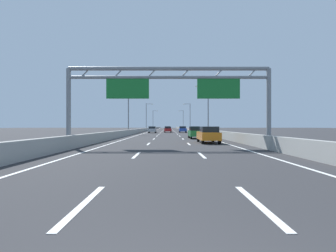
{
  "coord_description": "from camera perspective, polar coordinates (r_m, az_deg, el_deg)",
  "views": [
    {
      "loc": [
        -0.05,
        -1.9,
        1.62
      ],
      "look_at": [
        -0.09,
        79.75,
        1.58
      ],
      "focal_mm": 27.97,
      "sensor_mm": 36.0,
      "label": 1
    }
  ],
  "objects": [
    {
      "name": "blue_car",
      "position": [
        63.58,
        3.25,
        -0.74
      ],
      "size": [
        1.73,
        4.19,
        1.53
      ],
      "color": "#2347AD",
      "rests_on": "ground_plane"
    },
    {
      "name": "lane_dash_right_8",
      "position": [
        77.44,
        1.39,
        -1.17
      ],
      "size": [
        0.16,
        3.0,
        0.01
      ],
      "primitive_type": "cube",
      "color": "white",
      "rests_on": "ground_plane"
    },
    {
      "name": "lane_dash_right_7",
      "position": [
        68.44,
        1.58,
        -1.33
      ],
      "size": [
        0.16,
        3.0,
        0.01
      ],
      "primitive_type": "cube",
      "color": "white",
      "rests_on": "ground_plane"
    },
    {
      "name": "lane_dash_right_0",
      "position": [
        5.93,
        18.97,
        -15.76
      ],
      "size": [
        0.16,
        3.0,
        0.01
      ],
      "primitive_type": "cube",
      "color": "white",
      "rests_on": "ground_plane"
    },
    {
      "name": "silver_car",
      "position": [
        60.31,
        -3.44,
        -0.78
      ],
      "size": [
        1.73,
        4.19,
        1.51
      ],
      "color": "#A8ADB2",
      "rests_on": "ground_plane"
    },
    {
      "name": "lane_dash_left_4",
      "position": [
        41.47,
        -2.39,
        -2.21
      ],
      "size": [
        0.16,
        3.0,
        0.01
      ],
      "primitive_type": "cube",
      "color": "white",
      "rests_on": "ground_plane"
    },
    {
      "name": "lane_dash_right_10",
      "position": [
        95.43,
        1.14,
        -0.94
      ],
      "size": [
        0.16,
        3.0,
        0.01
      ],
      "primitive_type": "cube",
      "color": "white",
      "rests_on": "ground_plane"
    },
    {
      "name": "black_car",
      "position": [
        82.44,
        -0.1,
        -0.57
      ],
      "size": [
        1.8,
        4.23,
        1.49
      ],
      "color": "black",
      "rests_on": "ground_plane"
    },
    {
      "name": "lane_dash_right_15",
      "position": [
        140.42,
        0.78,
        -0.63
      ],
      "size": [
        0.16,
        3.0,
        0.01
      ],
      "primitive_type": "cube",
      "color": "white",
      "rests_on": "ground_plane"
    },
    {
      "name": "lane_dash_right_13",
      "position": [
        122.42,
        0.89,
        -0.73
      ],
      "size": [
        0.16,
        3.0,
        0.01
      ],
      "primitive_type": "cube",
      "color": "white",
      "rests_on": "ground_plane"
    },
    {
      "name": "lane_dash_left_10",
      "position": [
        95.43,
        -1.03,
        -0.94
      ],
      "size": [
        0.16,
        3.0,
        0.01
      ],
      "primitive_type": "cube",
      "color": "white",
      "rests_on": "ground_plane"
    },
    {
      "name": "lane_dash_right_16",
      "position": [
        149.42,
        0.73,
        -0.59
      ],
      "size": [
        0.16,
        3.0,
        0.01
      ],
      "primitive_type": "cube",
      "color": "white",
      "rests_on": "ground_plane"
    },
    {
      "name": "lane_dash_right_17",
      "position": [
        158.42,
        0.69,
        -0.56
      ],
      "size": [
        0.16,
        3.0,
        0.01
      ],
      "primitive_type": "cube",
      "color": "white",
      "rests_on": "ground_plane"
    },
    {
      "name": "edge_line_right",
      "position": [
        90.07,
        3.4,
        -1.0
      ],
      "size": [
        0.16,
        176.0,
        0.01
      ],
      "primitive_type": "cube",
      "color": "white",
      "rests_on": "ground_plane"
    },
    {
      "name": "lane_dash_right_1",
      "position": [
        14.61,
        7.36,
        -6.32
      ],
      "size": [
        0.16,
        3.0,
        0.01
      ],
      "primitive_type": "cube",
      "color": "white",
      "rests_on": "ground_plane"
    },
    {
      "name": "barrier_right",
      "position": [
        112.12,
        3.58,
        -0.56
      ],
      "size": [
        0.45,
        220.0,
        0.95
      ],
      "color": "#9E9E99",
      "rests_on": "ground_plane"
    },
    {
      "name": "green_car",
      "position": [
        33.77,
        6.12,
        -1.38
      ],
      "size": [
        1.76,
        4.26,
        1.56
      ],
      "color": "#1E7A38",
      "rests_on": "ground_plane"
    },
    {
      "name": "barrier_left",
      "position": [
        112.12,
        -3.48,
        -0.56
      ],
      "size": [
        0.45,
        220.0,
        0.95
      ],
      "color": "#9E9E99",
      "rests_on": "ground_plane"
    },
    {
      "name": "lane_dash_left_2",
      "position": [
        23.52,
        -4.24,
        -3.91
      ],
      "size": [
        0.16,
        3.0,
        0.01
      ],
      "primitive_type": "cube",
      "color": "white",
      "rests_on": "ground_plane"
    },
    {
      "name": "lane_dash_right_6",
      "position": [
        59.45,
        1.81,
        -1.53
      ],
      "size": [
        0.16,
        3.0,
        0.01
      ],
      "primitive_type": "cube",
      "color": "white",
      "rests_on": "ground_plane"
    },
    {
      "name": "lane_dash_right_9",
      "position": [
        86.44,
        1.25,
        -1.05
      ],
      "size": [
        0.16,
        3.0,
        0.01
      ],
      "primitive_type": "cube",
      "color": "white",
      "rests_on": "ground_plane"
    },
    {
      "name": "sign_gantry",
      "position": [
        21.1,
        0.4,
        8.74
      ],
      "size": [
        16.36,
        0.36,
        6.36
      ],
      "color": "gray",
      "rests_on": "ground_plane"
    },
    {
      "name": "streetlamp_left_far",
      "position": [
        92.02,
        -4.6,
        2.38
      ],
      "size": [
        2.58,
        0.28,
        9.5
      ],
      "color": "slate",
      "rests_on": "ground_plane"
    },
    {
      "name": "streetlamp_right_far",
      "position": [
        92.03,
        4.71,
        2.38
      ],
      "size": [
        2.58,
        0.28,
        9.5
      ],
      "color": "slate",
      "rests_on": "ground_plane"
    },
    {
      "name": "lane_dash_left_7",
      "position": [
        68.44,
        -1.44,
        -1.33
      ],
      "size": [
        0.16,
        3.0,
        0.01
      ],
      "primitive_type": "cube",
      "color": "white",
      "rests_on": "ground_plane"
    },
    {
      "name": "lane_dash_left_14",
      "position": [
        131.42,
        -0.74,
        -0.68
      ],
      "size": [
        0.16,
        3.0,
        0.01
      ],
      "primitive_type": "cube",
      "color": "white",
      "rests_on": "ground_plane"
    },
    {
      "name": "lane_dash_left_17",
      "position": [
        158.42,
        -0.61,
        -0.56
      ],
      "size": [
        0.16,
        3.0,
        0.01
      ],
      "primitive_type": "cube",
      "color": "white",
      "rests_on": "ground_plane"
    },
    {
      "name": "lane_dash_right_4",
      "position": [
        41.47,
        2.59,
        -2.21
      ],
      "size": [
        0.16,
        3.0,
        0.01
      ],
      "primitive_type": "cube",
      "color": "white",
      "rests_on": "ground_plane"
    },
    {
      "name": "streetlamp_right_distant",
      "position": [
        133.15,
        3.26,
        1.65
      ],
      "size": [
        2.58,
        0.28,
        9.5
      ],
      "color": "slate",
      "rests_on": "ground_plane"
    },
    {
      "name": "lane_dash_left_11",
      "position": [
        104.43,
        -0.94,
        -0.86
      ],
      "size": [
        0.16,
        3.0,
        0.01
      ],
      "primitive_type": "cube",
      "color": "white",
      "rests_on": "ground_plane"
    },
    {
      "name": "lane_dash_left_6",
      "position": [
        59.45,
        -1.66,
        -1.53
      ],
      "size": [
        0.16,
        3.0,
        0.01
      ],
      "primitive_type": "cube",
      "color": "white",
      "rests_on": "ground_plane"
    },
    {
      "name": "streetlamp_left_distant",
      "position": [
        133.15,
        -3.17,
        1.65
      ],
      "size": [
        2.58,
        0.28,
        9.5
      ],
      "color": "slate",
      "rests_on": "ground_plane"
    },
    {
      "name": "lane_dash_right_2",
      "position": [
        23.53,
        4.55,
        -3.91
      ],
      "size": [
        0.16,
        3.0,
        0.01
      ],
      "primitive_type": "cube",
      "color": "white",
      "rests_on": "ground_plane"
    },
    {
      "name": "edge_line_left",
      "position": [
        90.06,
        -3.29,
        -1.0
      ],
      "size": [
        0.16,
        176.0,
        0.01
      ],
      "primitive_type": "cube",
      "color": "white",
      "rests_on": "ground_plane"
    },
    {
      "name": "lane_dash_left_16",
      "position": [
        149.42,
        -0.65,
        -0.59
      ],
      "size": [
        0.16,
        3.0,
        0.01
      ],
      "primitive_type": "cube",
      "color": "white",
      "rests_on": "ground_plane"
    },
    {
      "name": "yellow_car",
      "position": [
        118.7,
        0.15,
        -0.4
      ],
      "size": [
        1.79,
        4.52,
        1.46
      ],
      "color": "yellow",
      "rests_on": "ground_plane"
    },
    {
      "name": "lane_dash_left_13",
      "position": [
        122.42,
        -0.79,
        -0.73
      ],
      "size": [
        0.16,
        3.0,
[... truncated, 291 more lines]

